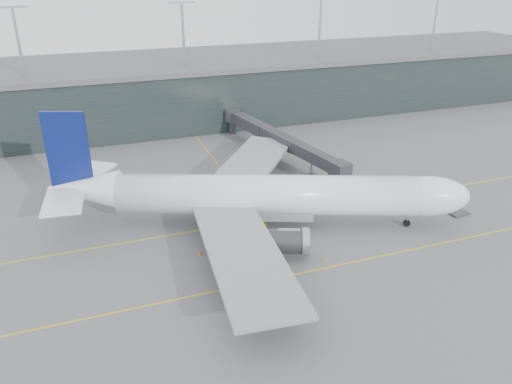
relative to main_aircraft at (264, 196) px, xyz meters
name	(u,v)px	position (x,y,z in m)	size (l,w,h in m)	color
ground	(225,214)	(-4.75, 5.80, -5.08)	(320.00, 320.00, 0.00)	#57575C
taxiline_a	(232,224)	(-4.75, 1.80, -5.07)	(160.00, 0.25, 0.02)	gold
taxiline_b	(269,280)	(-4.75, -14.20, -5.07)	(160.00, 0.25, 0.02)	gold
taxiline_lead_main	(220,167)	(0.25, 25.80, -5.07)	(0.25, 60.00, 0.02)	gold
terminal	(159,90)	(-4.75, 63.80, 2.54)	(240.00, 36.00, 29.00)	#1C2726
main_aircraft	(264,196)	(0.00, 0.00, 0.00)	(62.13, 57.39, 18.09)	white
jet_bridge	(279,136)	(13.82, 27.94, -0.67)	(10.23, 43.29, 5.88)	#2F3035
gse_cart	(414,203)	(25.87, -2.60, -4.32)	(2.31, 1.90, 1.36)	#9E0B18
baggage_dolly	(458,212)	(31.19, -7.20, -4.89)	(3.13, 2.51, 0.31)	#36363B
uld_a	(186,185)	(-8.68, 17.00, -4.14)	(2.38, 2.15, 1.79)	#333337
uld_b	(194,185)	(-7.24, 16.80, -4.21)	(2.15, 1.90, 1.65)	#333337
uld_c	(213,181)	(-3.53, 17.48, -4.19)	(1.96, 1.62, 1.68)	#333337
cone_nose	(420,197)	(28.76, -0.42, -4.69)	(0.48, 0.48, 0.77)	#CF3C0B
cone_wing_stbd	(324,260)	(3.96, -12.73, -4.77)	(0.39, 0.39, 0.61)	orange
cone_wing_port	(247,177)	(3.37, 17.89, -4.68)	(0.50, 0.50, 0.79)	#EB550D
cone_tail	(200,253)	(-11.68, -5.23, -4.69)	(0.48, 0.48, 0.77)	orange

